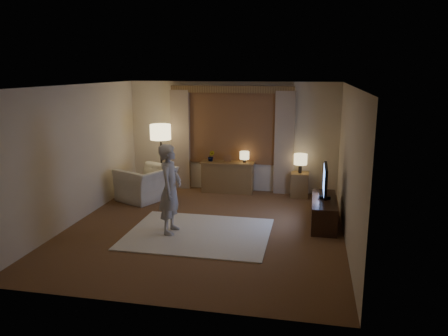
% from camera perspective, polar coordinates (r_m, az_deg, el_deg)
% --- Properties ---
extents(room, '(5.04, 5.54, 2.64)m').
position_cam_1_polar(room, '(8.26, -1.77, 2.02)').
color(room, brown).
rests_on(room, ground).
extents(rug, '(2.50, 2.00, 0.02)m').
position_cam_1_polar(rug, '(7.89, -3.34, -8.54)').
color(rug, beige).
rests_on(rug, floor).
extents(sideboard, '(1.20, 0.40, 0.70)m').
position_cam_1_polar(sideboard, '(10.39, 0.48, -1.28)').
color(sideboard, brown).
rests_on(sideboard, floor).
extents(picture_frame, '(0.16, 0.02, 0.20)m').
position_cam_1_polar(picture_frame, '(10.29, 0.48, 1.15)').
color(picture_frame, brown).
rests_on(picture_frame, sideboard).
extents(plant, '(0.16, 0.13, 0.30)m').
position_cam_1_polar(plant, '(10.36, -1.69, 1.51)').
color(plant, '#999999').
rests_on(plant, sideboard).
extents(table_lamp_sideboard, '(0.22, 0.22, 0.30)m').
position_cam_1_polar(table_lamp_sideboard, '(10.21, 2.69, 1.60)').
color(table_lamp_sideboard, black).
rests_on(table_lamp_sideboard, sideboard).
extents(floor_lamp, '(0.48, 0.48, 1.64)m').
position_cam_1_polar(floor_lamp, '(10.18, -8.28, 4.18)').
color(floor_lamp, black).
rests_on(floor_lamp, floor).
extents(armchair, '(1.37, 1.44, 0.73)m').
position_cam_1_polar(armchair, '(9.95, -10.08, -2.02)').
color(armchair, beige).
rests_on(armchair, floor).
extents(side_table, '(0.40, 0.40, 0.56)m').
position_cam_1_polar(side_table, '(10.19, 9.84, -2.17)').
color(side_table, brown).
rests_on(side_table, floor).
extents(table_lamp_side, '(0.30, 0.30, 0.44)m').
position_cam_1_polar(table_lamp_side, '(10.05, 9.96, 1.07)').
color(table_lamp_side, black).
rests_on(table_lamp_side, side_table).
extents(tv_stand, '(0.45, 1.40, 0.50)m').
position_cam_1_polar(tv_stand, '(8.49, 12.90, -5.57)').
color(tv_stand, black).
rests_on(tv_stand, floor).
extents(tv, '(0.22, 0.88, 0.64)m').
position_cam_1_polar(tv, '(8.32, 13.09, -1.64)').
color(tv, black).
rests_on(tv, tv_stand).
extents(person, '(0.38, 0.58, 1.60)m').
position_cam_1_polar(person, '(7.73, -7.03, -2.74)').
color(person, '#AFA8A1').
rests_on(person, rug).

